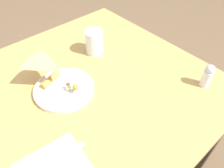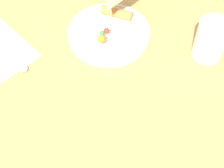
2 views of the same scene
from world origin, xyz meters
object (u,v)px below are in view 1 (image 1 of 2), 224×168
(salt_shaker, at_px, (208,76))
(dining_table, at_px, (57,122))
(milk_glass, at_px, (94,43))
(napkin_folded, at_px, (52,167))
(plate_pizza, at_px, (64,88))

(salt_shaker, bearing_deg, dining_table, 149.00)
(dining_table, distance_m, milk_glass, 0.36)
(milk_glass, relative_size, napkin_folded, 0.53)
(milk_glass, bearing_deg, dining_table, -154.30)
(milk_glass, height_order, napkin_folded, milk_glass)
(salt_shaker, bearing_deg, milk_glass, 112.27)
(plate_pizza, height_order, salt_shaker, salt_shaker)
(plate_pizza, height_order, napkin_folded, plate_pizza)
(milk_glass, bearing_deg, salt_shaker, -67.73)
(dining_table, relative_size, milk_glass, 11.59)
(plate_pizza, bearing_deg, dining_table, -155.58)
(napkin_folded, bearing_deg, plate_pizza, 50.62)
(dining_table, distance_m, napkin_folded, 0.23)
(napkin_folded, bearing_deg, dining_table, 59.73)
(milk_glass, xyz_separation_m, napkin_folded, (-0.40, -0.33, -0.04))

